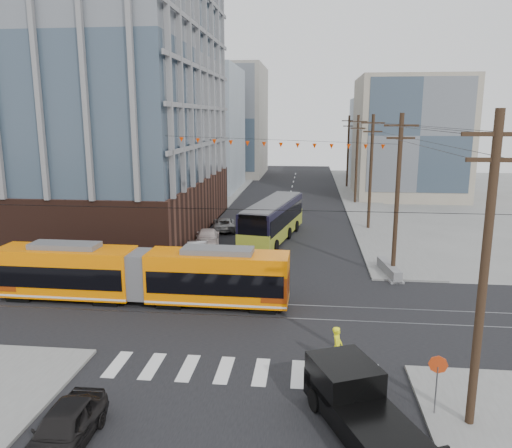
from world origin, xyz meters
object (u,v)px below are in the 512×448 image
at_px(city_bus, 273,220).
at_px(black_sedan, 64,428).
at_px(streetcar, 141,275).
at_px(pickup_truck, 366,411).

xyz_separation_m(city_bus, black_sedan, (-4.70, -29.51, -1.07)).
bearing_deg(black_sedan, streetcar, 97.23).
bearing_deg(streetcar, black_sedan, -81.08).
bearing_deg(streetcar, pickup_truck, -43.67).
distance_m(pickup_truck, black_sedan, 10.04).
relative_size(streetcar, city_bus, 1.37).
height_order(streetcar, city_bus, city_bus).
height_order(pickup_truck, black_sedan, pickup_truck).
xyz_separation_m(streetcar, pickup_truck, (11.76, -11.61, -0.67)).
height_order(streetcar, pickup_truck, streetcar).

